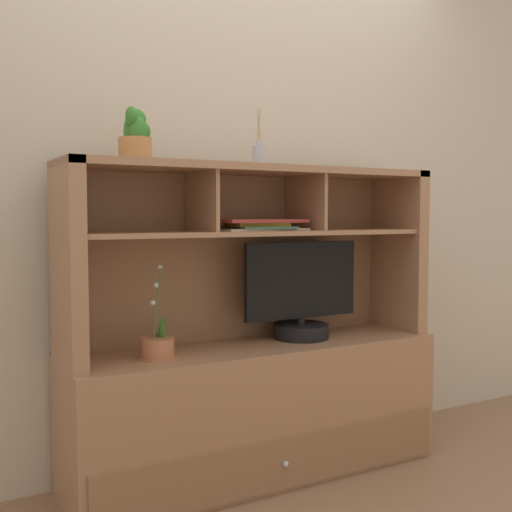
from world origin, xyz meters
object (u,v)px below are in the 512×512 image
at_px(media_console, 255,380).
at_px(tv_monitor, 301,300).
at_px(magazine_stack_left, 258,225).
at_px(potted_succulent, 135,138).
at_px(potted_orchid, 157,347).
at_px(diffuser_bottle, 259,155).

height_order(media_console, tv_monitor, media_console).
distance_m(magazine_stack_left, potted_succulent, 0.65).
relative_size(media_console, potted_succulent, 8.25).
bearing_deg(potted_orchid, tv_monitor, 4.74).
bearing_deg(media_console, potted_succulent, -177.84).
xyz_separation_m(tv_monitor, magazine_stack_left, (-0.23, -0.00, 0.34)).
xyz_separation_m(magazine_stack_left, potted_succulent, (-0.55, -0.02, 0.34)).
distance_m(diffuser_bottle, potted_succulent, 0.54).
bearing_deg(tv_monitor, media_console, -178.87).
xyz_separation_m(tv_monitor, diffuser_bottle, (-0.24, -0.04, 0.64)).
relative_size(tv_monitor, potted_succulent, 2.86).
distance_m(potted_orchid, potted_succulent, 0.82).
distance_m(media_console, potted_succulent, 1.15).
bearing_deg(potted_orchid, media_console, 6.58).
bearing_deg(diffuser_bottle, potted_succulent, 178.94).
bearing_deg(magazine_stack_left, diffuser_bottle, -112.45).
relative_size(tv_monitor, magazine_stack_left, 1.36).
bearing_deg(diffuser_bottle, magazine_stack_left, 67.55).
relative_size(media_console, diffuser_bottle, 6.89).
bearing_deg(potted_succulent, potted_orchid, -26.53).
height_order(potted_orchid, magazine_stack_left, magazine_stack_left).
height_order(tv_monitor, potted_orchid, tv_monitor).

